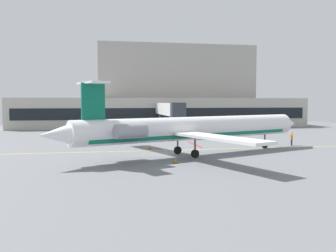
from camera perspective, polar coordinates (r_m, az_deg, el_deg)
ground at (r=43.58m, az=-0.25°, el=-4.39°), size 120.00×120.00×0.11m
terminal_building at (r=91.63m, az=0.06°, el=4.89°), size 71.20×13.99×20.44m
jet_bridge_west at (r=71.54m, az=0.00°, el=2.62°), size 2.40×22.68×6.03m
regional_jet at (r=41.91m, az=3.85°, el=-0.42°), size 33.47×25.38×8.11m
baggage_tug at (r=61.67m, az=-14.42°, el=-1.15°), size 1.97×3.09×2.13m
pushback_tractor at (r=73.41m, az=-1.38°, el=-0.28°), size 3.30×2.68×1.98m
belt_loader at (r=61.34m, az=6.41°, el=-1.00°), size 3.96×3.70×2.32m
fuel_tank at (r=73.17m, az=2.79°, el=0.12°), size 7.65×2.47×2.59m
marshaller at (r=54.42m, az=18.83°, el=-1.86°), size 0.34×0.82×1.92m
safety_cone_alpha at (r=36.77m, az=1.22°, el=-5.46°), size 0.47×0.47×0.55m
safety_cone_bravo at (r=47.87m, az=-2.88°, el=-3.30°), size 0.47×0.47×0.55m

